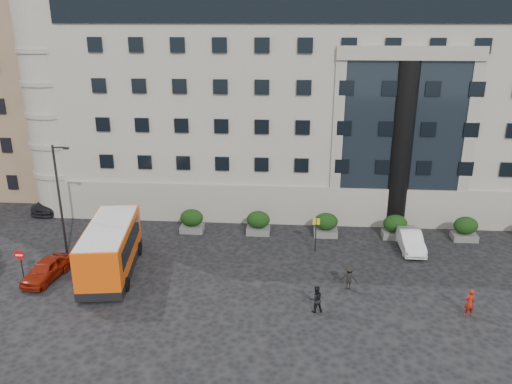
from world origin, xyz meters
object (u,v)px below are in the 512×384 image
Objects in this scene: pedestrian_c at (349,278)px; hedge_e at (465,228)px; red_truck at (130,176)px; parked_car_a at (46,270)px; hedge_c at (326,224)px; parked_car_c at (55,200)px; pedestrian_a at (470,303)px; hedge_b at (258,222)px; hedge_d at (395,226)px; bus_stop_sign at (316,229)px; minibus at (110,247)px; white_taxi at (410,240)px; no_entry_sign at (20,260)px; street_lamp at (60,197)px; pedestrian_b at (316,299)px; parked_car_d at (129,190)px; hedge_a at (192,221)px.

hedge_e is at bearing -130.07° from pedestrian_c.
parked_car_a is (0.24, -18.09, -0.61)m from red_truck.
hedge_c reaches higher than parked_car_c.
parked_car_c is at bearing -38.97° from pedestrian_a.
hedge_b is 1.00× the size of hedge_d.
hedge_b is at bearing -45.90° from red_truck.
bus_stop_sign reaches higher than pedestrian_c.
white_taxi is at bearing 5.62° from minibus.
pedestrian_c is at bearing -129.87° from white_taxi.
parked_car_c is 27.21m from pedestrian_c.
pedestrian_a is (-3.03, -10.46, -0.10)m from hedge_e.
no_entry_sign reaches higher than hedge_d.
street_lamp is 4.96× the size of pedestrian_b.
minibus reaches higher than pedestrian_a.
parked_car_d is 25.71m from white_taxi.
parked_car_c is (-33.80, 4.15, -0.16)m from hedge_e.
street_lamp is (-13.14, -4.80, 3.44)m from hedge_b.
hedge_a is at bearing 180.00° from hedge_e.
hedge_b is 5.19m from bus_stop_sign.
minibus reaches higher than parked_car_c.
pedestrian_c is (24.36, -12.12, 0.01)m from parked_car_c.
hedge_a reaches higher than white_taxi.
hedge_a and hedge_c have the same top height.
red_truck is (-28.86, 9.92, 0.35)m from hedge_e.
pedestrian_b is at bearing -28.49° from parked_car_c.
pedestrian_c reaches higher than parked_car_a.
no_entry_sign is at bearing -161.92° from bus_stop_sign.
no_entry_sign is (-9.00, -8.84, 0.72)m from hedge_a.
hedge_c reaches higher than parked_car_a.
red_truck reaches higher than parked_car_d.
hedge_c is at bearing 161.51° from white_taxi.
hedge_d is 1.14× the size of pedestrian_b.
street_lamp reaches higher than parked_car_a.
parked_car_d is at bearing -29.87° from pedestrian_c.
hedge_b is at bearing 180.00° from hedge_c.
hedge_b is 0.47× the size of parked_car_a.
street_lamp reaches higher than red_truck.
minibus reaches higher than white_taxi.
hedge_a is at bearing -55.47° from parked_car_d.
bus_stop_sign is 1.52× the size of pedestrian_a.
hedge_a is 5.20m from hedge_b.
pedestrian_a reaches higher than parked_car_a.
parked_car_c is 1.20× the size of parked_car_d.
red_truck is 1.15× the size of white_taxi.
white_taxi is at bearing -18.32° from hedge_c.
parked_car_a is (0.13, -3.38, -3.70)m from street_lamp.
no_entry_sign is 0.44× the size of parked_car_c.
parked_car_d is (0.31, 15.82, -0.05)m from parked_car_a.
bus_stop_sign is at bearing -11.95° from parked_car_c.
parked_car_c is 3.28× the size of pedestrian_b.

